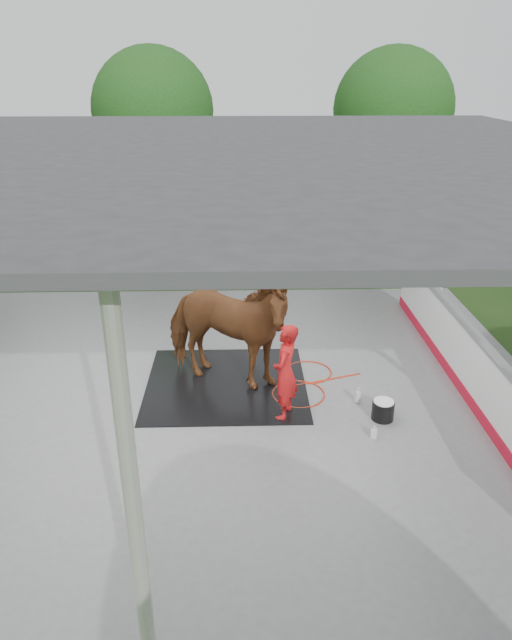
{
  "coord_description": "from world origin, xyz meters",
  "views": [
    {
      "loc": [
        0.85,
        -8.15,
        5.09
      ],
      "look_at": [
        1.08,
        0.18,
        1.38
      ],
      "focal_mm": 32.0,
      "sensor_mm": 36.0,
      "label": 1
    }
  ],
  "objects_px": {
    "handler": "(285,372)",
    "wash_bucket": "(383,410)",
    "dasher_board": "(470,366)",
    "horse": "(225,330)"
  },
  "relations": [
    {
      "from": "horse",
      "to": "wash_bucket",
      "type": "distance_m",
      "value": 2.85
    },
    {
      "from": "dasher_board",
      "to": "wash_bucket",
      "type": "bearing_deg",
      "value": -156.48
    },
    {
      "from": "handler",
      "to": "wash_bucket",
      "type": "relative_size",
      "value": 4.53
    },
    {
      "from": "dasher_board",
      "to": "wash_bucket",
      "type": "relative_size",
      "value": 23.2
    },
    {
      "from": "dasher_board",
      "to": "horse",
      "type": "relative_size",
      "value": 3.31
    },
    {
      "from": "dasher_board",
      "to": "handler",
      "type": "distance_m",
      "value": 3.15
    },
    {
      "from": "dasher_board",
      "to": "handler",
      "type": "xyz_separation_m",
      "value": [
        -3.09,
        -0.54,
        0.24
      ]
    },
    {
      "from": "handler",
      "to": "wash_bucket",
      "type": "xyz_separation_m",
      "value": [
        1.53,
        -0.13,
        -0.62
      ]
    },
    {
      "from": "handler",
      "to": "wash_bucket",
      "type": "bearing_deg",
      "value": 103.51
    },
    {
      "from": "handler",
      "to": "horse",
      "type": "bearing_deg",
      "value": -118.4
    }
  ]
}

